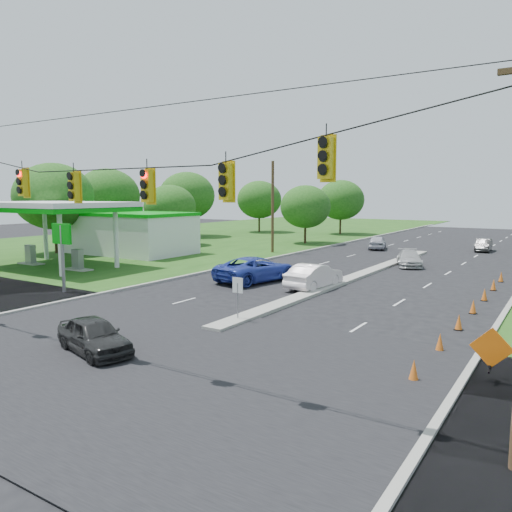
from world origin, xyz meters
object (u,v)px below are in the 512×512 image
Objects in this scene: gas_station at (118,228)px; black_sedan at (94,336)px; white_sedan at (314,276)px; blue_pickup at (256,269)px.

gas_station is 30.19m from black_sedan.
gas_station is 4.21× the size of white_sedan.
blue_pickup is at bearing -14.62° from gas_station.
white_sedan is (22.93, -4.96, -1.80)m from gas_station.
blue_pickup reaches higher than white_sedan.
blue_pickup is at bearing 2.31° from white_sedan.
black_sedan is 15.88m from white_sedan.
gas_station is 19.29m from blue_pickup.
white_sedan reaches higher than black_sedan.
white_sedan is 4.35m from blue_pickup.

